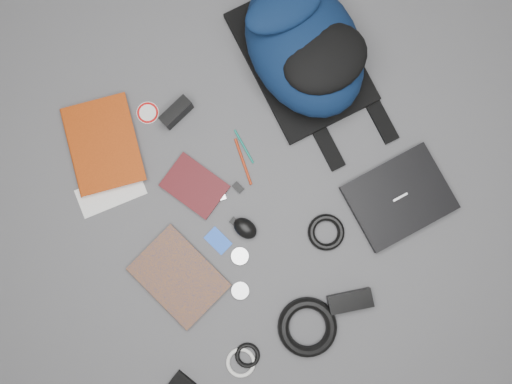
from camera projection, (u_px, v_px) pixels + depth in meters
ground at (256, 192)px, 1.61m from camera, size 4.00×4.00×0.00m
backpack at (304, 47)px, 1.53m from camera, size 0.43×0.57×0.22m
laptop at (399, 197)px, 1.59m from camera, size 0.33×0.27×0.03m
textbook_red at (70, 154)px, 1.60m from camera, size 0.30×0.35×0.03m
comic_book at (156, 300)px, 1.58m from camera, size 0.25×0.31×0.02m
envelope at (111, 192)px, 1.61m from camera, size 0.23×0.14×0.00m
dvd_case at (195, 186)px, 1.61m from camera, size 0.19×0.22×0.01m
compact_camera at (176, 113)px, 1.60m from camera, size 0.12×0.06×0.06m
sticker_disc at (148, 113)px, 1.63m from camera, size 0.07×0.07×0.00m
pen_teal at (244, 147)px, 1.62m from camera, size 0.02×0.12×0.01m
pen_red at (243, 162)px, 1.61m from camera, size 0.05×0.15×0.01m
id_badge at (218, 241)px, 1.60m from camera, size 0.07×0.09×0.00m
usb_black at (239, 225)px, 1.60m from camera, size 0.04×0.07×0.01m
usb_silver at (221, 192)px, 1.61m from camera, size 0.03×0.05×0.01m
key_fob at (238, 187)px, 1.61m from camera, size 0.03×0.04×0.01m
mouse at (245, 228)px, 1.58m from camera, size 0.08×0.10×0.04m
headphone_left at (240, 256)px, 1.59m from camera, size 0.07×0.07×0.01m
headphone_right at (240, 290)px, 1.58m from camera, size 0.07×0.07×0.01m
cable_coil at (326, 232)px, 1.59m from camera, size 0.15×0.15×0.02m
power_brick at (350, 301)px, 1.57m from camera, size 0.15×0.11×0.03m
power_cord_coil at (307, 327)px, 1.56m from camera, size 0.22×0.22×0.04m
earbud_coil at (247, 355)px, 1.57m from camera, size 0.10×0.10×0.01m
white_cable_coil at (241, 363)px, 1.57m from camera, size 0.10×0.10×0.01m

